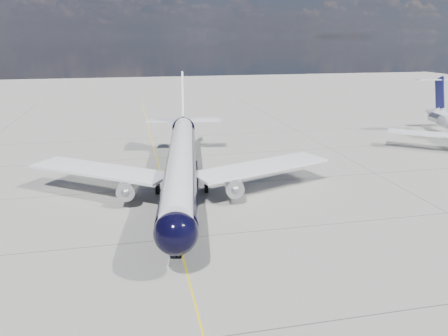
# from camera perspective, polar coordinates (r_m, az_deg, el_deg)

# --- Properties ---
(ground) EXTENTS (320.00, 320.00, 0.00)m
(ground) POSITION_cam_1_polar(r_m,az_deg,el_deg) (61.58, -8.15, -1.13)
(ground) COLOR gray
(ground) RESTS_ON ground
(taxiway_centerline) EXTENTS (0.16, 160.00, 0.01)m
(taxiway_centerline) POSITION_cam_1_polar(r_m,az_deg,el_deg) (56.85, -7.76, -2.64)
(taxiway_centerline) COLOR yellow
(taxiway_centerline) RESTS_ON ground
(main_airliner) EXTENTS (37.87, 46.47, 13.45)m
(main_airliner) POSITION_cam_1_polar(r_m,az_deg,el_deg) (53.84, -5.60, 0.99)
(main_airliner) COLOR black
(main_airliner) RESTS_ON ground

